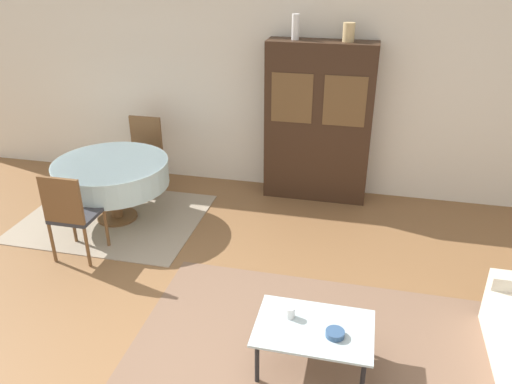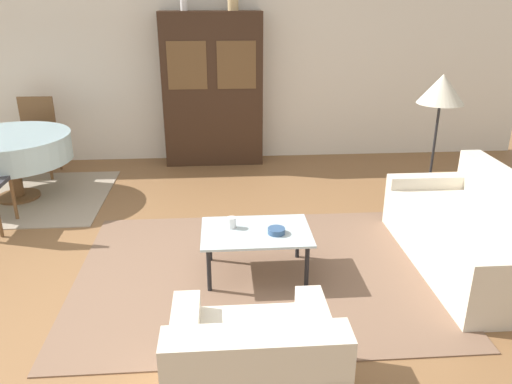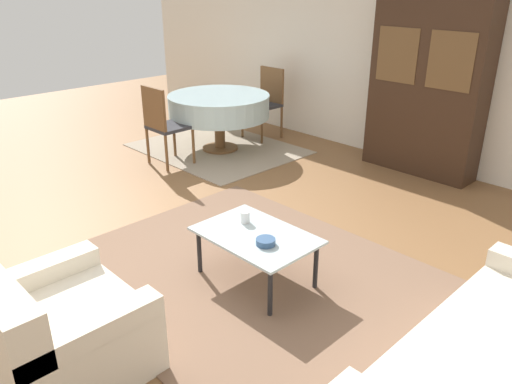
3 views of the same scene
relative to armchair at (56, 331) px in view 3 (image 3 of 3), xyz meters
The scene contains 12 objects.
ground_plane 1.47m from the armchair, 122.91° to the left, with size 14.00×14.00×0.00m, color brown.
wall_back 5.02m from the armchair, 99.18° to the left, with size 10.00×0.06×2.70m.
area_rug 1.55m from the armchair, 84.64° to the left, with size 3.05×2.31×0.01m.
dining_rug 4.26m from the armchair, 127.15° to the left, with size 2.13×1.70×0.01m.
armchair is the anchor object (origin of this frame).
coffee_table 1.52m from the armchair, 85.21° to the left, with size 0.90×0.61×0.40m.
display_cabinet 4.66m from the armchair, 92.89° to the left, with size 1.32×0.39×2.02m.
dining_table 4.23m from the armchair, 126.57° to the left, with size 1.34×1.34×0.75m.
dining_chair_near 3.55m from the armchair, 135.20° to the left, with size 0.44×0.44×0.98m.
dining_chair_far 4.97m from the armchair, 120.42° to the left, with size 0.44×0.44×0.98m.
cup 1.59m from the armchair, 92.59° to the left, with size 0.07×0.07×0.09m.
bowl 1.48m from the armchair, 78.73° to the left, with size 0.14×0.14×0.05m.
Camera 3 is at (3.28, -2.00, 2.18)m, focal length 35.00 mm.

